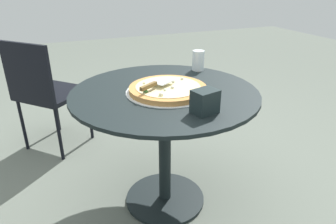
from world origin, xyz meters
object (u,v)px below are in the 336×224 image
(pizza_on_tray, at_px, (168,89))
(napkin_dispenser, at_px, (205,102))
(drinking_cup, at_px, (198,60))
(pizza_server, at_px, (155,84))
(patio_chair_far, at_px, (44,89))
(patio_table, at_px, (165,120))

(pizza_on_tray, relative_size, napkin_dispenser, 4.06)
(napkin_dispenser, bearing_deg, drinking_cup, 51.12)
(drinking_cup, bearing_deg, pizza_on_tray, 41.62)
(pizza_on_tray, xyz_separation_m, pizza_server, (0.07, 0.00, 0.04))
(pizza_server, distance_m, drinking_cup, 0.48)
(drinking_cup, relative_size, patio_chair_far, 0.14)
(patio_table, xyz_separation_m, napkin_dispenser, (-0.06, 0.31, 0.21))
(pizza_on_tray, xyz_separation_m, drinking_cup, (-0.31, -0.28, 0.04))
(pizza_on_tray, height_order, pizza_server, pizza_server)
(drinking_cup, bearing_deg, napkin_dispenser, 64.75)
(pizza_server, height_order, napkin_dispenser, napkin_dispenser)
(pizza_server, bearing_deg, patio_table, -152.89)
(pizza_on_tray, distance_m, napkin_dispenser, 0.29)
(napkin_dispenser, distance_m, patio_chair_far, 1.36)
(napkin_dispenser, height_order, patio_chair_far, patio_chair_far)
(patio_table, xyz_separation_m, drinking_cup, (-0.32, -0.25, 0.22))
(patio_chair_far, bearing_deg, napkin_dispenser, 117.67)
(pizza_server, bearing_deg, patio_chair_far, -60.84)
(drinking_cup, xyz_separation_m, napkin_dispenser, (0.27, 0.56, -0.01))
(pizza_server, xyz_separation_m, drinking_cup, (-0.38, -0.28, 0.01))
(patio_table, height_order, pizza_server, pizza_server)
(patio_table, xyz_separation_m, pizza_server, (0.06, 0.03, 0.22))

